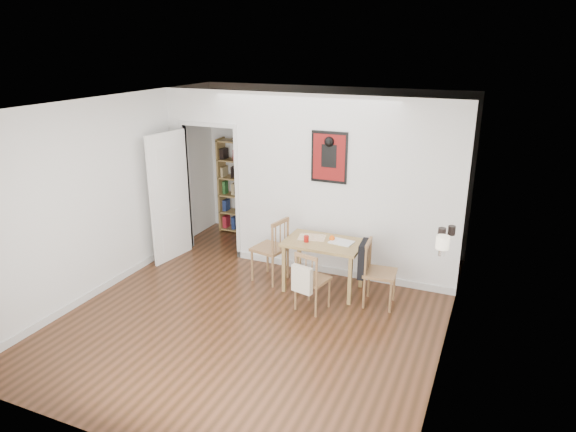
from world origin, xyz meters
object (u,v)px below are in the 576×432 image
at_px(bookshelf, 238,187).
at_px(fireplace, 442,287).
at_px(chair_left, 270,249).
at_px(chair_front, 312,280).
at_px(notebook, 342,242).
at_px(red_glass, 306,239).
at_px(mantel_lamp, 442,244).
at_px(ceramic_jar_a, 442,232).
at_px(ceramic_jar_b, 452,230).
at_px(dining_table, 324,247).
at_px(chair_right, 379,272).
at_px(orange_fruit, 332,238).

relative_size(bookshelf, fireplace, 1.34).
distance_m(chair_left, bookshelf, 2.12).
height_order(chair_left, bookshelf, bookshelf).
relative_size(chair_front, notebook, 2.62).
xyz_separation_m(red_glass, mantel_lamp, (1.83, -0.86, 0.54)).
bearing_deg(ceramic_jar_a, chair_left, 170.25).
bearing_deg(ceramic_jar_a, chair_front, -173.64).
distance_m(ceramic_jar_a, ceramic_jar_b, 0.15).
relative_size(dining_table, notebook, 3.40).
bearing_deg(mantel_lamp, fireplace, 88.30).
height_order(chair_front, bookshelf, bookshelf).
bearing_deg(dining_table, ceramic_jar_a, -14.87).
xyz_separation_m(chair_right, bookshelf, (-2.95, 1.70, 0.37)).
relative_size(bookshelf, ceramic_jar_b, 15.50).
distance_m(bookshelf, ceramic_jar_a, 4.23).
bearing_deg(notebook, bookshelf, 147.41).
relative_size(chair_left, notebook, 3.08).
bearing_deg(fireplace, chair_left, 167.02).
bearing_deg(bookshelf, notebook, -32.59).
xyz_separation_m(chair_right, notebook, (-0.56, 0.18, 0.27)).
xyz_separation_m(chair_left, mantel_lamp, (2.42, -0.95, 0.82)).
relative_size(chair_right, fireplace, 0.70).
height_order(chair_left, orange_fruit, chair_left).
bearing_deg(chair_right, mantel_lamp, -45.58).
distance_m(dining_table, ceramic_jar_b, 1.77).
bearing_deg(red_glass, ceramic_jar_a, -9.99).
height_order(red_glass, orange_fruit, red_glass).
xyz_separation_m(chair_right, ceramic_jar_a, (0.75, -0.29, 0.76)).
height_order(dining_table, fireplace, fireplace).
height_order(red_glass, mantel_lamp, mantel_lamp).
relative_size(notebook, ceramic_jar_b, 2.84).
height_order(dining_table, orange_fruit, orange_fruit).
xyz_separation_m(dining_table, ceramic_jar_b, (1.65, -0.30, 0.59)).
bearing_deg(fireplace, chair_right, 151.85).
bearing_deg(mantel_lamp, chair_front, 166.22).
relative_size(chair_right, ceramic_jar_b, 8.07).
xyz_separation_m(chair_left, red_glass, (0.59, -0.09, 0.28)).
distance_m(chair_front, mantel_lamp, 1.84).
height_order(fireplace, orange_fruit, fireplace).
xyz_separation_m(ceramic_jar_a, ceramic_jar_b, (0.09, 0.11, 0.00)).
bearing_deg(red_glass, chair_right, -1.18).
bearing_deg(ceramic_jar_b, notebook, 165.94).
relative_size(fireplace, notebook, 4.08).
height_order(bookshelf, orange_fruit, bookshelf).
xyz_separation_m(chair_right, fireplace, (0.83, -0.45, 0.16)).
xyz_separation_m(chair_front, ceramic_jar_b, (1.59, 0.28, 0.81)).
bearing_deg(bookshelf, chair_left, -49.57).
xyz_separation_m(chair_front, mantel_lamp, (1.56, -0.38, 0.88)).
xyz_separation_m(red_glass, notebook, (0.45, 0.16, -0.04)).
bearing_deg(ceramic_jar_a, mantel_lamp, -82.82).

